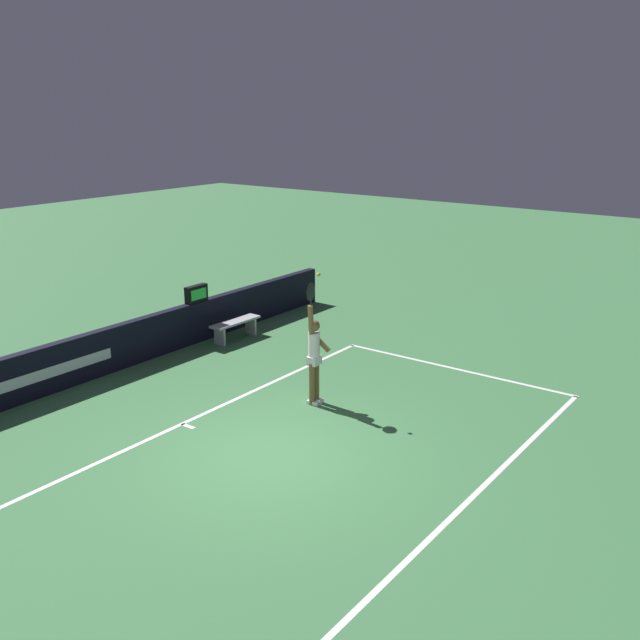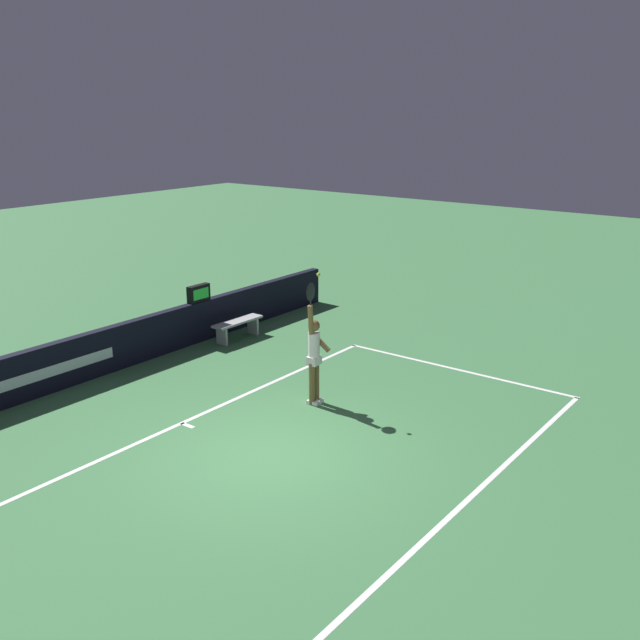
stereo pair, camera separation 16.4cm
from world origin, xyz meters
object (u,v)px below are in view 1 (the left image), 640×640
(courtside_bench_near, at_px, (235,325))
(speed_display, at_px, (196,294))
(tennis_player, at_px, (314,354))
(tennis_ball, at_px, (319,275))

(courtside_bench_near, bearing_deg, speed_display, 133.50)
(tennis_player, relative_size, courtside_bench_near, 1.69)
(speed_display, height_order, tennis_player, tennis_player)
(tennis_ball, distance_m, courtside_bench_near, 4.89)
(speed_display, bearing_deg, tennis_ball, -106.72)
(courtside_bench_near, bearing_deg, tennis_ball, -116.74)
(tennis_ball, relative_size, courtside_bench_near, 0.05)
(tennis_player, bearing_deg, speed_display, 73.05)
(tennis_player, distance_m, courtside_bench_near, 4.33)
(tennis_ball, height_order, courtside_bench_near, tennis_ball)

